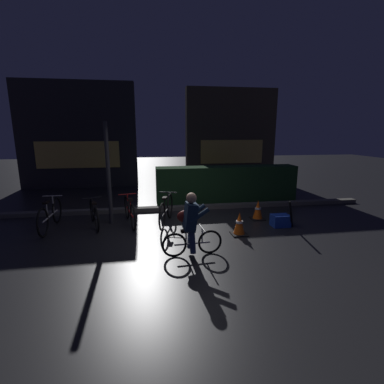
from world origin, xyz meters
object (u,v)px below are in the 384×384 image
Objects in this scene: parked_bike_leftmost at (50,215)px; cyclist at (191,224)px; street_post at (108,174)px; parked_bike_center_left at (130,211)px; traffic_cone_far at (258,210)px; parked_bike_center_right at (166,210)px; closed_umbrella at (291,214)px; parked_bike_left_mid at (94,214)px; traffic_cone_near at (239,224)px; blue_crate at (280,221)px.

parked_bike_leftmost is 1.37× the size of cyclist.
street_post is 1.63× the size of parked_bike_center_left.
parked_bike_center_left is at bearing -86.86° from parked_bike_leftmost.
traffic_cone_far is at bearing -104.70° from parked_bike_center_left.
cyclist is at bearing -155.16° from parked_bike_center_right.
parked_bike_center_left is 3.00× the size of traffic_cone_far.
closed_umbrella is at bearing -117.26° from parked_bike_center_left.
parked_bike_center_right is (0.93, -0.11, 0.01)m from parked_bike_center_left.
parked_bike_left_mid is 1.17× the size of cyclist.
parked_bike_left_mid is 1.71× the size of closed_umbrella.
parked_bike_center_right reaches higher than traffic_cone_far.
traffic_cone_near reaches higher than traffic_cone_far.
traffic_cone_far is at bearing 117.91° from blue_crate.
cyclist is (2.15, -2.04, 0.31)m from parked_bike_left_mid.
closed_umbrella is (0.13, -0.25, 0.23)m from blue_crate.
closed_umbrella is (0.48, -0.90, 0.13)m from traffic_cone_far.
street_post is 5.90× the size of blue_crate.
parked_bike_center_left is 0.94m from parked_bike_center_right.
parked_bike_left_mid is 0.88m from parked_bike_center_left.
street_post is 1.72m from parked_bike_center_right.
cyclist is at bearing -137.94° from traffic_cone_far.
blue_crate is at bearing -88.27° from parked_bike_center_right.
street_post is at bearing -61.80° from closed_umbrella.
street_post is 1.07m from parked_bike_left_mid.
traffic_cone_far is at bearing -3.71° from street_post.
cyclist is (3.16, -1.97, 0.27)m from parked_bike_leftmost.
parked_bike_center_right reaches higher than traffic_cone_near.
traffic_cone_near is (3.43, -1.15, -0.06)m from parked_bike_left_mid.
parked_bike_center_left is 0.96× the size of parked_bike_center_right.
street_post is 3.46m from traffic_cone_near.
street_post reaches higher than blue_crate.
blue_crate is (4.25, -0.90, -1.15)m from street_post.
traffic_cone_far is (3.42, -0.13, -0.08)m from parked_bike_center_left.
street_post reaches higher than traffic_cone_near.
parked_bike_center_left is 1.28× the size of cyclist.
closed_umbrella is at bearing -92.19° from parked_bike_center_right.
street_post is 4.88× the size of traffic_cone_far.
parked_bike_center_left is 3.63× the size of blue_crate.
parked_bike_leftmost is at bearing 80.57° from parked_bike_center_left.
parked_bike_left_mid is at bearing 132.67° from cyclist.
cyclist is (1.27, -2.07, 0.29)m from parked_bike_center_left.
cyclist reaches higher than closed_umbrella.
traffic_cone_near is at bearing -23.17° from street_post.
closed_umbrella reaches higher than parked_bike_center_left.
traffic_cone_far is at bearing -108.48° from parked_bike_left_mid.
parked_bike_left_mid reaches higher than traffic_cone_far.
traffic_cone_far is at bearing -90.26° from parked_bike_leftmost.
closed_umbrella reaches higher than traffic_cone_near.
parked_bike_leftmost is 3.21× the size of traffic_cone_far.
parked_bike_center_right is 2.01m from cyclist.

